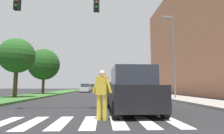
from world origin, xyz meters
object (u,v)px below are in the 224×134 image
suv_crossing (131,91)px  sedan_midblock (113,89)px  traffic_light_gantry (14,19)px  tree_far (17,56)px  pedestrian_performer (102,92)px  sedan_far_horizon (94,88)px  tree_distant (44,65)px  street_lamp_right (172,48)px  sedan_distant (86,88)px

suv_crossing → sedan_midblock: bearing=89.4°
traffic_light_gantry → tree_far: bearing=114.0°
pedestrian_performer → sedan_far_horizon: 39.59m
traffic_light_gantry → pedestrian_performer: (4.15, -2.06, -3.34)m
tree_far → tree_distant: size_ratio=0.89×
street_lamp_right → suv_crossing: 9.92m
traffic_light_gantry → street_lamp_right: 12.94m
pedestrian_performer → sedan_distant: 29.12m
street_lamp_right → sedan_far_horizon: street_lamp_right is taller
sedan_midblock → sedan_far_horizon: bearing=100.7°
traffic_light_gantry → sedan_far_horizon: (1.86, 37.47, -3.48)m
tree_distant → street_lamp_right: size_ratio=0.82×
pedestrian_performer → suv_crossing: (1.31, 1.89, -0.00)m
tree_far → tree_distant: tree_distant is taller
tree_far → traffic_light_gantry: traffic_light_gantry is taller
tree_distant → sedan_midblock: 10.26m
tree_distant → pedestrian_performer: size_ratio=3.65×
pedestrian_performer → sedan_midblock: size_ratio=0.38×
tree_distant → traffic_light_gantry: 17.38m
traffic_light_gantry → sedan_midblock: traffic_light_gantry is taller
suv_crossing → street_lamp_right: bearing=56.7°
tree_far → suv_crossing: tree_far is taller
tree_distant → pedestrian_performer: tree_distant is taller
tree_distant → sedan_midblock: tree_distant is taller
traffic_light_gantry → sedan_distant: size_ratio=1.59×
sedan_midblock → traffic_light_gantry: bearing=-107.8°
sedan_midblock → suv_crossing: bearing=-90.6°
tree_distant → sedan_far_horizon: (5.89, 20.56, -3.37)m
sedan_midblock → sedan_far_horizon: size_ratio=1.01×
tree_far → suv_crossing: (9.29, -8.79, -3.04)m
suv_crossing → sedan_distant: 27.43m
tree_far → sedan_distant: 19.11m
tree_far → suv_crossing: 13.15m
tree_far → sedan_midblock: 13.37m
sedan_distant → pedestrian_performer: bearing=-83.5°
sedan_midblock → tree_distant: bearing=-176.4°
traffic_light_gantry → sedan_distant: bearing=88.2°
sedan_midblock → sedan_distant: (-4.79, 9.36, -0.04)m
tree_far → sedan_midblock: (9.48, 8.88, -3.17)m
tree_far → traffic_light_gantry: size_ratio=0.80×
pedestrian_performer → sedan_midblock: sedan_midblock is taller
traffic_light_gantry → suv_crossing: 6.40m
tree_distant → street_lamp_right: street_lamp_right is taller
tree_distant → traffic_light_gantry: (4.03, -16.91, 0.11)m
pedestrian_performer → suv_crossing: bearing=55.4°
sedan_midblock → sedan_distant: sedan_midblock is taller
sedan_distant → tree_far: bearing=-104.4°
street_lamp_right → sedan_far_horizon: 31.39m
sedan_midblock → sedan_far_horizon: 20.31m
tree_far → sedan_distant: tree_far is taller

